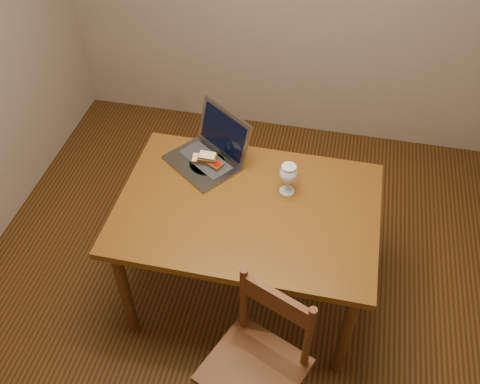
% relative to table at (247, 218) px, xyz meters
% --- Properties ---
extents(floor, '(3.20, 3.20, 0.02)m').
position_rel_table_xyz_m(floor, '(-0.05, 0.01, -0.66)').
color(floor, black).
rests_on(floor, ground).
extents(table, '(1.30, 0.90, 0.74)m').
position_rel_table_xyz_m(table, '(0.00, 0.00, 0.00)').
color(table, '#4D2A0C').
rests_on(table, floor).
extents(chair, '(0.53, 0.52, 0.44)m').
position_rel_table_xyz_m(chair, '(0.18, -0.66, -0.18)').
color(chair, '#38180B').
rests_on(chair, floor).
extents(plate, '(0.20, 0.20, 0.02)m').
position_rel_table_xyz_m(plate, '(-0.27, 0.25, 0.09)').
color(plate, black).
rests_on(plate, table).
extents(sandwich_cheese, '(0.11, 0.07, 0.03)m').
position_rel_table_xyz_m(sandwich_cheese, '(-0.30, 0.26, 0.12)').
color(sandwich_cheese, '#381E0C').
rests_on(sandwich_cheese, plate).
extents(sandwich_tomato, '(0.11, 0.10, 0.03)m').
position_rel_table_xyz_m(sandwich_tomato, '(-0.23, 0.24, 0.12)').
color(sandwich_tomato, '#381E0C').
rests_on(sandwich_tomato, plate).
extents(sandwich_top, '(0.10, 0.06, 0.03)m').
position_rel_table_xyz_m(sandwich_top, '(-0.27, 0.25, 0.14)').
color(sandwich_top, '#381E0C').
rests_on(sandwich_top, plate).
extents(milk_glass, '(0.09, 0.09, 0.18)m').
position_rel_table_xyz_m(milk_glass, '(0.18, 0.14, 0.17)').
color(milk_glass, white).
rests_on(milk_glass, table).
extents(laptop, '(0.49, 0.49, 0.27)m').
position_rel_table_xyz_m(laptop, '(-0.26, 0.31, 0.16)').
color(laptop, slate).
rests_on(laptop, table).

